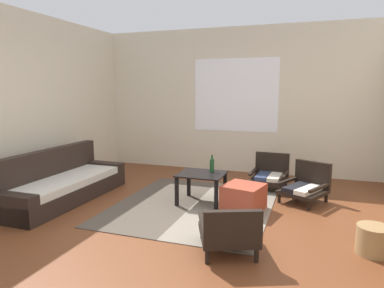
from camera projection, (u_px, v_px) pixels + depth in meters
name	position (u px, v px, depth m)	size (l,w,h in m)	color
ground_plane	(177.00, 229.00, 3.92)	(7.80, 7.80, 0.00)	brown
far_wall_with_window	(236.00, 101.00, 6.56)	(5.60, 0.13, 2.70)	beige
side_wall_left	(7.00, 105.00, 4.86)	(0.12, 6.60, 2.70)	beige
area_rug	(194.00, 205.00, 4.71)	(2.04, 2.37, 0.01)	#4C4238
couch	(61.00, 185.00, 4.94)	(0.74, 2.07, 0.71)	black
coffee_table	(202.00, 179.00, 4.76)	(0.63, 0.56, 0.42)	black
armchair_by_window	(270.00, 173.00, 5.53)	(0.57, 0.59, 0.54)	black
armchair_striped_foreground	(229.00, 231.00, 3.30)	(0.72, 0.76, 0.50)	black
armchair_corner	(306.00, 185.00, 4.86)	(0.73, 0.76, 0.55)	black
ottoman_orange	(243.00, 198.00, 4.50)	(0.47, 0.47, 0.34)	#993D28
glass_bottle	(212.00, 165.00, 4.81)	(0.06, 0.06, 0.24)	#194723
wicker_basket	(374.00, 240.00, 3.30)	(0.32, 0.32, 0.28)	#9E7A4C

